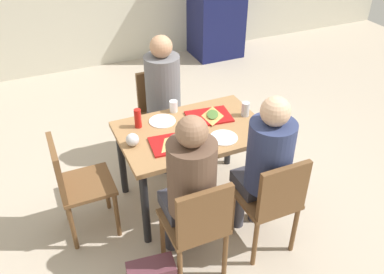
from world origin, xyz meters
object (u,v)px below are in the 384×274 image
(chair_far_side, at_px, (160,108))
(foil_bundle, at_px, (132,140))
(tray_red_far, at_px, (209,117))
(pizza_slice_a, at_px, (174,141))
(tray_red_near, at_px, (174,143))
(person_in_red, at_px, (190,182))
(paper_plate_center, at_px, (162,121))
(chair_left_end, at_px, (74,181))
(paper_plate_near_edge, at_px, (224,138))
(person_in_brown_jacket, at_px, (266,161))
(chair_near_left, at_px, (198,223))
(condiment_bottle, at_px, (138,118))
(chair_near_right, at_px, (273,199))
(plastic_cup_a, at_px, (174,106))
(plastic_cup_b, at_px, (213,145))
(soda_can, at_px, (245,109))
(person_far_side, at_px, (164,92))
(pizza_slice_b, at_px, (213,115))
(main_table, at_px, (192,140))

(chair_far_side, height_order, foil_bundle, chair_far_side)
(tray_red_far, bearing_deg, pizza_slice_a, -148.76)
(tray_red_near, xyz_separation_m, foil_bundle, (-0.29, 0.11, 0.04))
(person_in_red, distance_m, paper_plate_center, 0.84)
(chair_left_end, distance_m, paper_plate_near_edge, 1.18)
(chair_left_end, distance_m, person_in_brown_jacket, 1.42)
(tray_red_far, bearing_deg, person_in_red, -123.86)
(chair_near_left, height_order, paper_plate_near_edge, chair_near_left)
(paper_plate_center, height_order, condiment_bottle, condiment_bottle)
(chair_near_right, height_order, paper_plate_near_edge, chair_near_right)
(chair_far_side, xyz_separation_m, plastic_cup_a, (-0.03, -0.44, 0.26))
(chair_near_left, distance_m, plastic_cup_b, 0.60)
(soda_can, bearing_deg, foil_bundle, -177.80)
(chair_left_end, relative_size, tray_red_far, 2.41)
(chair_near_right, bearing_deg, plastic_cup_b, 120.76)
(person_in_brown_jacket, height_order, condiment_bottle, person_in_brown_jacket)
(foil_bundle, bearing_deg, paper_plate_center, 35.50)
(pizza_slice_a, bearing_deg, plastic_cup_b, -39.42)
(paper_plate_near_edge, distance_m, plastic_cup_b, 0.19)
(condiment_bottle, bearing_deg, foil_bundle, -117.01)
(person_in_red, bearing_deg, paper_plate_center, 82.04)
(person_in_brown_jacket, xyz_separation_m, foil_bundle, (-0.79, 0.60, 0.01))
(person_in_brown_jacket, relative_size, condiment_bottle, 7.99)
(chair_far_side, xyz_separation_m, tray_red_far, (0.20, -0.65, 0.22))
(plastic_cup_a, bearing_deg, plastic_cup_b, -84.86)
(person_far_side, bearing_deg, tray_red_far, -68.19)
(person_far_side, xyz_separation_m, plastic_cup_b, (0.03, -0.95, 0.01))
(pizza_slice_b, relative_size, soda_can, 2.13)
(person_in_red, xyz_separation_m, tray_red_near, (0.09, 0.49, -0.03))
(chair_near_right, relative_size, chair_far_side, 1.00)
(tray_red_far, distance_m, condiment_bottle, 0.59)
(foil_bundle, bearing_deg, condiment_bottle, 62.99)
(paper_plate_near_edge, bearing_deg, condiment_bottle, 142.87)
(person_in_red, bearing_deg, chair_far_side, 78.15)
(main_table, bearing_deg, chair_far_side, 90.00)
(chair_far_side, xyz_separation_m, tray_red_near, (-0.20, -0.90, 0.22))
(paper_plate_center, xyz_separation_m, condiment_bottle, (-0.20, 0.00, 0.08))
(chair_left_end, bearing_deg, person_far_side, 32.86)
(pizza_slice_a, xyz_separation_m, condiment_bottle, (-0.18, 0.34, 0.06))
(foil_bundle, bearing_deg, tray_red_far, 10.80)
(chair_near_left, xyz_separation_m, condiment_bottle, (-0.09, 0.97, 0.29))
(person_in_brown_jacket, distance_m, condiment_bottle, 1.07)
(tray_red_near, relative_size, pizza_slice_b, 1.39)
(person_in_brown_jacket, distance_m, tray_red_far, 0.74)
(pizza_slice_a, relative_size, foil_bundle, 2.66)
(person_in_red, relative_size, foil_bundle, 12.78)
(tray_red_near, height_order, pizza_slice_a, pizza_slice_a)
(chair_far_side, distance_m, paper_plate_near_edge, 1.01)
(foil_bundle, bearing_deg, chair_left_end, 177.68)
(pizza_slice_b, bearing_deg, person_in_brown_jacket, -85.24)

